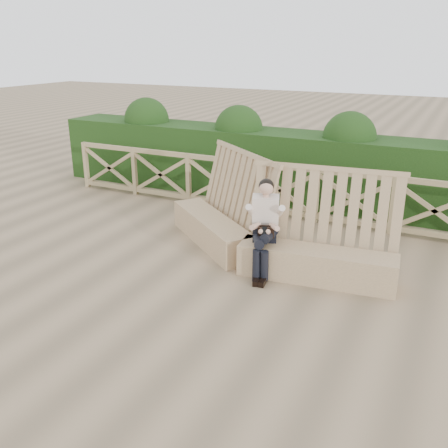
% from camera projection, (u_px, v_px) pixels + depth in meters
% --- Properties ---
extents(ground, '(60.00, 60.00, 0.00)m').
position_uv_depth(ground, '(196.00, 288.00, 7.20)').
color(ground, brown).
rests_on(ground, ground).
extents(bench, '(4.29, 2.07, 1.62)m').
position_uv_depth(bench, '(263.00, 235.00, 8.05)').
color(bench, '#8E7351').
rests_on(bench, ground).
extents(woman, '(0.53, 0.90, 1.45)m').
position_uv_depth(woman, '(265.00, 224.00, 7.47)').
color(woman, black).
rests_on(woman, ground).
extents(guardrail, '(10.10, 0.09, 1.10)m').
position_uv_depth(guardrail, '(281.00, 190.00, 9.95)').
color(guardrail, olive).
rests_on(guardrail, ground).
extents(hedge, '(12.00, 1.20, 1.50)m').
position_uv_depth(hedge, '(301.00, 168.00, 10.90)').
color(hedge, black).
rests_on(hedge, ground).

